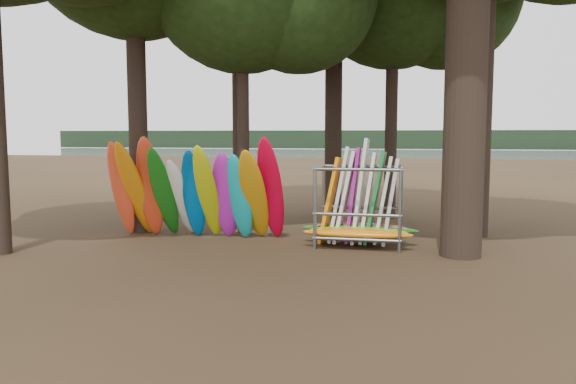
# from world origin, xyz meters

# --- Properties ---
(ground) EXTENTS (120.00, 120.00, 0.00)m
(ground) POSITION_xyz_m (0.00, 0.00, 0.00)
(ground) COLOR #47331E
(ground) RESTS_ON ground
(lake) EXTENTS (160.00, 160.00, 0.00)m
(lake) POSITION_xyz_m (0.00, 60.00, 0.00)
(lake) COLOR gray
(lake) RESTS_ON ground
(far_shore) EXTENTS (160.00, 4.00, 4.00)m
(far_shore) POSITION_xyz_m (0.00, 110.00, 2.00)
(far_shore) COLOR black
(far_shore) RESTS_ON ground
(kayak_row) EXTENTS (5.23, 2.18, 3.12)m
(kayak_row) POSITION_xyz_m (-2.84, 1.25, 1.34)
(kayak_row) COLOR #E44223
(kayak_row) RESTS_ON ground
(storage_rack) EXTENTS (3.20, 1.58, 2.93)m
(storage_rack) POSITION_xyz_m (1.92, 1.27, 1.01)
(storage_rack) COLOR slate
(storage_rack) RESTS_ON ground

